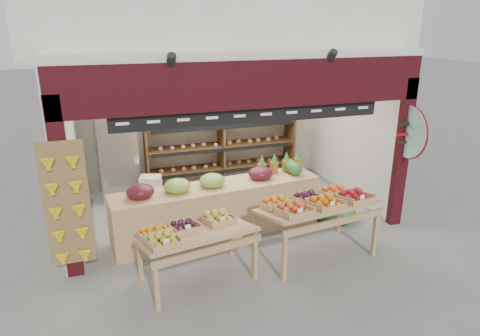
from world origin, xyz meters
name	(u,v)px	position (x,y,z in m)	size (l,w,h in m)	color
ground	(234,219)	(0.00, 0.00, 0.00)	(60.00, 60.00, 0.00)	slate
banana_board	(67,208)	(-2.73, -1.17, 1.12)	(0.60, 0.15, 1.80)	olive
gift_sign	(408,132)	(2.75, -1.15, 1.75)	(0.04, 0.93, 0.92)	#A8D4BD
back_shelving	(221,130)	(0.30, 1.92, 1.25)	(3.38, 0.55, 2.06)	brown
refrigerator	(117,152)	(-1.97, 1.82, 0.98)	(0.76, 0.76, 1.96)	silver
cardboard_stack	(162,196)	(-1.20, 0.90, 0.25)	(1.09, 0.79, 0.68)	silver
mid_counter	(218,208)	(-0.43, -0.46, 0.49)	(3.66, 1.09, 1.12)	tan
display_table_left	(188,233)	(-1.19, -1.73, 0.76)	(1.70, 1.15, 1.00)	tan
display_table_right	(317,204)	(0.84, -1.61, 0.88)	(1.88, 1.21, 1.11)	tan
watermelon_pile	(335,209)	(1.81, -0.58, 0.21)	(0.78, 0.75, 0.57)	#21521B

